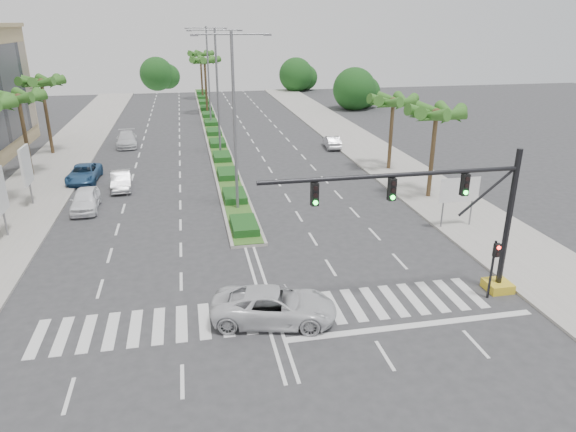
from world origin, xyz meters
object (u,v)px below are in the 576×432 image
car_parked_d (127,139)px  car_crossing (274,306)px  car_parked_c (84,173)px  car_parked_b (121,180)px  car_right (332,142)px  car_parked_a (85,200)px

car_parked_d → car_crossing: 38.11m
car_parked_c → car_parked_b: bearing=-37.3°
car_parked_c → car_right: (23.60, 7.63, -0.05)m
car_parked_a → car_right: 26.85m
car_parked_c → car_parked_d: bearing=81.8°
car_parked_b → car_parked_c: (-3.26, 2.69, -0.01)m
car_parked_a → car_parked_c: size_ratio=0.89×
car_crossing → car_right: 33.85m
car_parked_b → car_parked_d: bearing=89.2°
car_parked_d → car_right: 21.89m
car_crossing → car_parked_b: bearing=34.9°
car_parked_b → car_crossing: (8.63, -21.44, 0.07)m
car_parked_d → car_parked_b: bearing=-90.7°
car_parked_d → car_right: size_ratio=1.31×
car_parked_b → car_parked_c: car_parked_b is taller
car_parked_a → car_parked_d: car_parked_a is taller
car_parked_b → car_parked_c: bearing=136.2°
car_parked_a → car_right: bearing=31.5°
car_parked_b → car_right: (20.34, 10.32, -0.05)m
car_parked_d → car_parked_a: bearing=-97.1°
car_right → car_parked_d: bearing=-8.6°
car_parked_c → car_crossing: bearing=-61.6°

